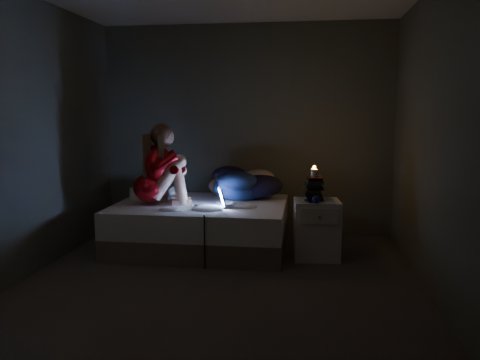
% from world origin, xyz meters
% --- Properties ---
extents(floor, '(3.60, 3.80, 0.02)m').
position_xyz_m(floor, '(0.00, 0.00, -0.01)').
color(floor, '#2E2A28').
rests_on(floor, ground).
extents(wall_back, '(3.60, 0.02, 2.60)m').
position_xyz_m(wall_back, '(0.00, 1.91, 1.30)').
color(wall_back, '#494F41').
rests_on(wall_back, ground).
extents(wall_front, '(3.60, 0.02, 2.60)m').
position_xyz_m(wall_front, '(0.00, -1.91, 1.30)').
color(wall_front, '#494F41').
rests_on(wall_front, ground).
extents(wall_left, '(0.02, 3.80, 2.60)m').
position_xyz_m(wall_left, '(-1.81, 0.00, 1.30)').
color(wall_left, '#494F41').
rests_on(wall_left, ground).
extents(wall_right, '(0.02, 3.80, 2.60)m').
position_xyz_m(wall_right, '(1.81, 0.00, 1.30)').
color(wall_right, '#494F41').
rests_on(wall_right, ground).
extents(bed, '(1.88, 1.41, 0.52)m').
position_xyz_m(bed, '(-0.40, 1.10, 0.26)').
color(bed, beige).
rests_on(bed, ground).
extents(pillow, '(0.46, 0.33, 0.13)m').
position_xyz_m(pillow, '(-1.04, 1.34, 0.58)').
color(pillow, white).
rests_on(pillow, bed).
extents(woman, '(0.63, 0.50, 0.89)m').
position_xyz_m(woman, '(-0.93, 0.92, 0.96)').
color(woman, '#880604').
rests_on(woman, bed).
extents(laptop, '(0.37, 0.31, 0.22)m').
position_xyz_m(laptop, '(-0.26, 0.86, 0.63)').
color(laptop, black).
rests_on(laptop, bed).
extents(clothes_pile, '(0.80, 0.72, 0.40)m').
position_xyz_m(clothes_pile, '(-0.01, 1.43, 0.71)').
color(clothes_pile, navy).
rests_on(clothes_pile, bed).
extents(nightstand, '(0.50, 0.45, 0.62)m').
position_xyz_m(nightstand, '(0.87, 0.90, 0.31)').
color(nightstand, silver).
rests_on(nightstand, ground).
extents(book_stack, '(0.19, 0.25, 0.26)m').
position_xyz_m(book_stack, '(0.84, 0.93, 0.75)').
color(book_stack, black).
rests_on(book_stack, nightstand).
extents(candle, '(0.07, 0.07, 0.08)m').
position_xyz_m(candle, '(0.84, 0.93, 0.91)').
color(candle, beige).
rests_on(candle, book_stack).
extents(phone, '(0.11, 0.15, 0.01)m').
position_xyz_m(phone, '(0.79, 0.83, 0.62)').
color(phone, black).
rests_on(phone, nightstand).
extents(blue_orb, '(0.08, 0.08, 0.08)m').
position_xyz_m(blue_orb, '(0.85, 0.74, 0.66)').
color(blue_orb, navy).
rests_on(blue_orb, nightstand).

